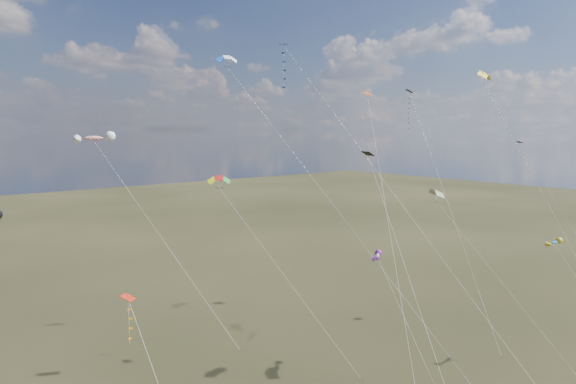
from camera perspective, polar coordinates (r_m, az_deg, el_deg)
diamond_black_high at (r=76.75m, az=13.75°, el=7.65°), size 8.88×20.87×31.36m
diamond_navy_tall at (r=49.99m, az=1.93°, el=10.82°), size 6.60×29.98×33.97m
diamond_black_mid at (r=39.54m, az=12.32°, el=-6.29°), size 4.91×15.83×23.79m
diamond_red_low at (r=40.59m, az=-16.89°, el=-14.31°), size 1.63×10.60×13.49m
diamond_navy_right at (r=75.77m, az=24.68°, el=2.10°), size 6.99×14.11×24.00m
diamond_orange_center at (r=50.50m, az=10.46°, el=0.60°), size 13.50×19.04×29.65m
parafoil_yellow at (r=57.81m, az=21.09°, el=12.09°), size 7.56×22.65×32.01m
parafoil_blue_white at (r=60.29m, az=-6.61°, el=14.43°), size 12.99×26.85×34.30m
parafoil_striped at (r=55.49m, az=16.28°, el=0.07°), size 8.61×14.81×19.87m
parafoil_tricolor at (r=53.49m, az=-7.59°, el=1.43°), size 10.88×12.65×21.14m
novelty_white_purple at (r=56.36m, az=9.97°, el=-7.03°), size 2.20×9.40×12.50m
novelty_redwhite_stripe at (r=64.31m, az=-20.76°, el=5.58°), size 13.42×14.91×25.27m
novelty_blue_yellow at (r=63.58m, az=27.55°, el=-5.05°), size 5.84×7.78×13.63m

